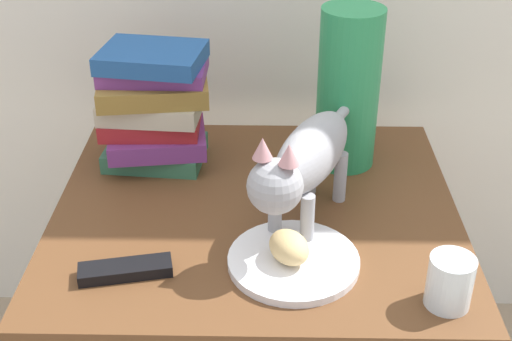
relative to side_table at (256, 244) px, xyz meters
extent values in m
cube|color=brown|center=(0.00, 0.00, 0.07)|extent=(0.75, 0.68, 0.03)
cylinder|color=brown|center=(-0.25, 0.25, -0.24)|extent=(0.04, 0.04, 0.58)
cylinder|color=brown|center=(0.25, 0.25, -0.24)|extent=(0.04, 0.04, 0.58)
cylinder|color=white|center=(0.07, -0.17, 0.09)|extent=(0.22, 0.22, 0.01)
ellipsoid|color=#E0BC7A|center=(0.06, -0.17, 0.12)|extent=(0.09, 0.10, 0.05)
cylinder|color=#99999E|center=(0.09, -0.11, 0.13)|extent=(0.02, 0.02, 0.10)
cylinder|color=#99999E|center=(0.03, -0.09, 0.13)|extent=(0.02, 0.02, 0.10)
cylinder|color=#99999E|center=(0.16, 0.03, 0.13)|extent=(0.02, 0.02, 0.10)
cylinder|color=#99999E|center=(0.10, 0.06, 0.13)|extent=(0.02, 0.02, 0.10)
ellipsoid|color=#99999E|center=(0.10, -0.03, 0.22)|extent=(0.19, 0.27, 0.11)
sphere|color=#99999E|center=(0.03, -0.16, 0.23)|extent=(0.09, 0.09, 0.09)
cone|color=tan|center=(0.05, -0.17, 0.29)|extent=(0.03, 0.03, 0.03)
cone|color=tan|center=(0.01, -0.15, 0.29)|extent=(0.03, 0.03, 0.03)
cylinder|color=#99999E|center=(0.18, 0.16, 0.23)|extent=(0.09, 0.15, 0.02)
cube|color=#336B4C|center=(-0.21, 0.17, 0.10)|extent=(0.21, 0.16, 0.04)
cube|color=#72337A|center=(-0.20, 0.16, 0.14)|extent=(0.21, 0.17, 0.04)
cube|color=maroon|center=(-0.21, 0.18, 0.18)|extent=(0.20, 0.15, 0.03)
cube|color=#BCB299|center=(-0.21, 0.17, 0.21)|extent=(0.20, 0.16, 0.04)
cube|color=olive|center=(-0.20, 0.17, 0.25)|extent=(0.23, 0.17, 0.04)
cube|color=#72337A|center=(-0.20, 0.18, 0.28)|extent=(0.21, 0.14, 0.03)
cube|color=#1E4C8C|center=(-0.20, 0.17, 0.31)|extent=(0.21, 0.17, 0.03)
cylinder|color=#288C51|center=(0.18, 0.18, 0.25)|extent=(0.12, 0.12, 0.33)
cylinder|color=silver|center=(0.30, -0.26, 0.13)|extent=(0.07, 0.07, 0.08)
cylinder|color=silver|center=(0.30, -0.26, 0.11)|extent=(0.06, 0.06, 0.04)
cube|color=black|center=(-0.21, -0.20, 0.09)|extent=(0.16, 0.07, 0.02)
camera|label=1|loc=(0.02, -1.09, 0.81)|focal=49.04mm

